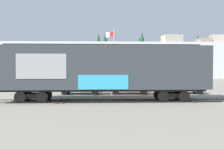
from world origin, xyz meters
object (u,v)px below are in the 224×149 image
(parked_car_green, at_px, (80,86))
(parked_car_white, at_px, (182,86))
(parked_car_red, at_px, (129,86))
(freight_car, at_px, (103,69))
(flagpole, at_px, (113,51))

(parked_car_green, bearing_deg, parked_car_white, 1.68)
(parked_car_red, distance_m, parked_car_white, 5.94)
(freight_car, distance_m, flagpole, 13.94)
(parked_car_green, bearing_deg, freight_car, -64.15)
(parked_car_green, xyz_separation_m, parked_car_white, (11.16, 0.33, -0.04))
(flagpole, distance_m, parked_car_red, 9.53)
(flagpole, bearing_deg, parked_car_red, -79.21)
(freight_car, relative_size, parked_car_green, 3.61)
(flagpole, distance_m, parked_car_green, 10.19)
(flagpole, height_order, parked_car_white, flagpole)
(parked_car_green, height_order, parked_car_red, parked_car_red)
(freight_car, bearing_deg, parked_car_white, 33.19)
(parked_car_white, bearing_deg, flagpole, 133.12)
(parked_car_red, relative_size, parked_car_white, 0.94)
(flagpole, xyz_separation_m, parked_car_red, (1.57, -8.24, -4.51))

